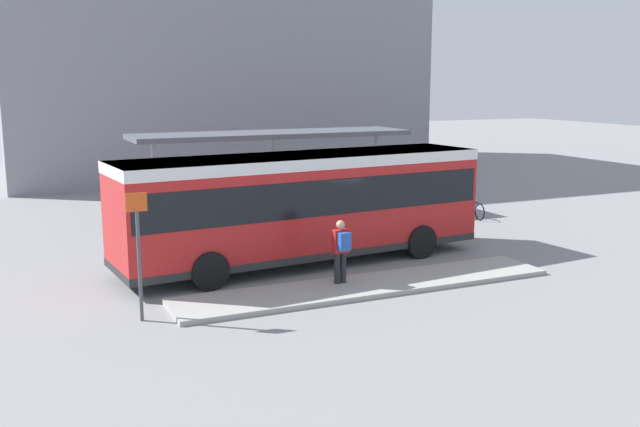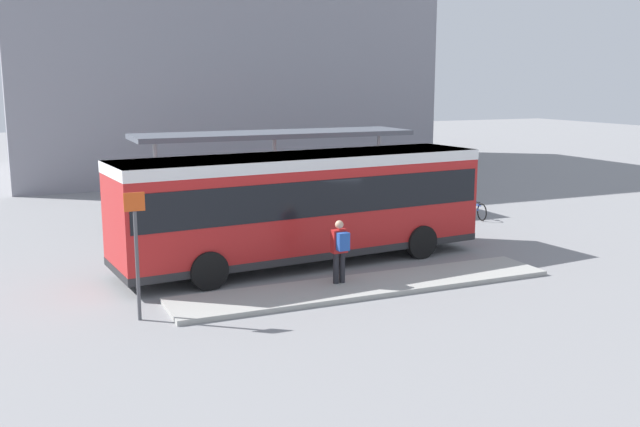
# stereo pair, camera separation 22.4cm
# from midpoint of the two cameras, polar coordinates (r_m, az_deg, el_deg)

# --- Properties ---
(ground_plane) EXTENTS (120.00, 120.00, 0.00)m
(ground_plane) POSITION_cam_midpoint_polar(r_m,az_deg,el_deg) (20.33, -1.67, -3.98)
(ground_plane) COLOR gray
(curb_island) EXTENTS (9.91, 1.80, 0.12)m
(curb_island) POSITION_cam_midpoint_polar(r_m,az_deg,el_deg) (17.93, 3.44, -5.80)
(curb_island) COLOR #9E9E99
(curb_island) RESTS_ON ground_plane
(city_bus) EXTENTS (10.74, 3.43, 3.10)m
(city_bus) POSITION_cam_midpoint_polar(r_m,az_deg,el_deg) (19.96, -1.68, 1.07)
(city_bus) COLOR red
(city_bus) RESTS_ON ground_plane
(pedestrian_waiting) EXTENTS (0.40, 0.42, 1.60)m
(pedestrian_waiting) POSITION_cam_midpoint_polar(r_m,az_deg,el_deg) (17.67, 1.34, -2.74)
(pedestrian_waiting) COLOR #232328
(pedestrian_waiting) RESTS_ON curb_island
(bicycle_blue) EXTENTS (0.48, 1.53, 0.66)m
(bicycle_blue) POSITION_cam_midpoint_polar(r_m,az_deg,el_deg) (27.40, 11.94, 0.31)
(bicycle_blue) COLOR black
(bicycle_blue) RESTS_ON ground_plane
(bicycle_red) EXTENTS (0.48, 1.53, 0.66)m
(bicycle_red) POSITION_cam_midpoint_polar(r_m,az_deg,el_deg) (27.87, 10.46, 0.54)
(bicycle_red) COLOR black
(bicycle_red) RESTS_ON ground_plane
(bicycle_white) EXTENTS (0.48, 1.74, 0.75)m
(bicycle_white) POSITION_cam_midpoint_polar(r_m,az_deg,el_deg) (28.48, 9.44, 0.87)
(bicycle_white) COLOR black
(bicycle_white) RESTS_ON ground_plane
(station_shelter) EXTENTS (10.40, 2.64, 3.24)m
(station_shelter) POSITION_cam_midpoint_polar(r_m,az_deg,el_deg) (26.63, -4.09, 6.18)
(station_shelter) COLOR #4C515B
(station_shelter) RESTS_ON ground_plane
(platform_sign) EXTENTS (0.44, 0.08, 2.80)m
(platform_sign) POSITION_cam_midpoint_polar(r_m,az_deg,el_deg) (15.65, -14.70, -2.89)
(platform_sign) COLOR #4C4C51
(platform_sign) RESTS_ON ground_plane
(station_building) EXTENTS (22.03, 15.19, 14.64)m
(station_building) POSITION_cam_midpoint_polar(r_m,az_deg,el_deg) (43.33, -9.73, 13.36)
(station_building) COLOR gray
(station_building) RESTS_ON ground_plane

